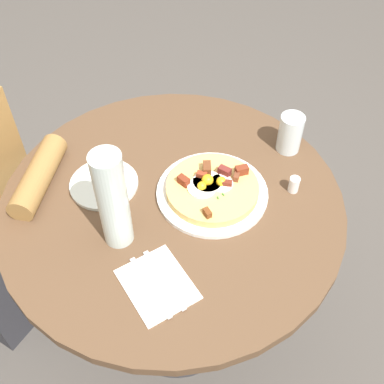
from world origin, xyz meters
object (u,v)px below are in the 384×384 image
pizza_plate (212,193)px  fork (164,280)px  dining_table (174,238)px  breakfast_pizza (212,187)px  salt_shaker (294,184)px  water_bottle (113,201)px  bread_plate (104,184)px  knife (150,287)px  water_glass (290,133)px

pizza_plate → fork: (-0.29, -0.04, 0.00)m
dining_table → pizza_plate: (0.07, -0.08, 0.18)m
pizza_plate → fork: pizza_plate is taller
pizza_plate → breakfast_pizza: breakfast_pizza is taller
salt_shaker → water_bottle: bearing=140.0°
water_bottle → dining_table: bearing=-15.0°
pizza_plate → fork: size_ratio=1.65×
bread_plate → knife: size_ratio=1.03×
pizza_plate → water_bottle: bearing=152.1°
breakfast_pizza → fork: size_ratio=1.36×
dining_table → bread_plate: (-0.05, 0.18, 0.18)m
bread_plate → water_glass: water_glass is taller
pizza_plate → water_glass: bearing=-20.4°
water_glass → knife: bearing=172.3°
salt_shaker → fork: bearing=161.0°
fork → water_bottle: 0.22m
breakfast_pizza → knife: bearing=-176.2°
water_bottle → salt_shaker: water_bottle is taller
dining_table → knife: (-0.25, -0.10, 0.18)m
bread_plate → salt_shaker: size_ratio=4.08×
breakfast_pizza → water_glass: 0.29m
fork → knife: 0.04m
salt_shaker → dining_table: bearing=127.0°
dining_table → knife: bearing=-157.7°
water_bottle → fork: bearing=-106.4°
water_glass → water_bottle: 0.56m
bread_plate → fork: size_ratio=1.03×
breakfast_pizza → knife: breakfast_pizza is taller
fork → water_bottle: (0.05, 0.16, 0.13)m
dining_table → water_bottle: water_bottle is taller
knife → water_glass: 0.60m
knife → water_bottle: bearing=-1.7°
fork → knife: bearing=90.0°
dining_table → pizza_plate: 0.21m
pizza_plate → water_glass: (0.27, -0.10, 0.05)m
bread_plate → water_glass: 0.54m
knife → water_glass: water_glass is taller
dining_table → water_bottle: (-0.17, 0.05, 0.31)m
bread_plate → water_bottle: bearing=-130.1°
bread_plate → water_glass: bearing=-43.2°
breakfast_pizza → water_bottle: (-0.24, 0.13, 0.11)m
water_bottle → salt_shaker: bearing=-40.0°
knife → water_glass: size_ratio=1.55×
water_bottle → water_glass: bearing=-24.1°
breakfast_pizza → knife: (-0.32, -0.02, -0.02)m
fork → salt_shaker: (0.41, -0.14, 0.02)m
water_glass → water_bottle: size_ratio=0.42×
knife → salt_shaker: (0.44, -0.16, 0.02)m
bread_plate → knife: bread_plate is taller
pizza_plate → knife: pizza_plate is taller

